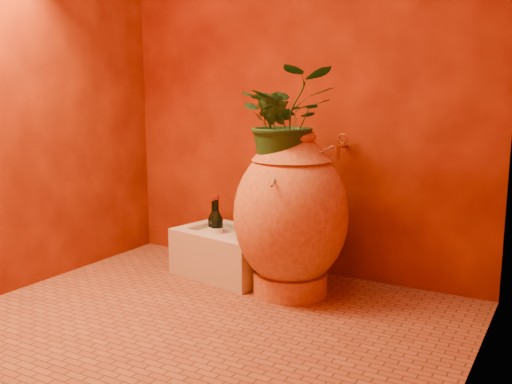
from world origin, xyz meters
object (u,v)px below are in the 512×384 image
Objects in this scene: wine_bottle_c at (214,229)px; wall_tap at (342,145)px; wine_bottle_a at (217,230)px; amphora at (291,214)px; wine_bottle_b at (246,238)px; stone_basin at (227,254)px.

wine_bottle_c is 2.21× the size of wall_tap.
wine_bottle_a is at bearing -160.67° from wall_tap.
wine_bottle_c is (-0.05, 0.04, -0.01)m from wine_bottle_a.
wall_tap is at bearing 15.84° from wine_bottle_c.
wine_bottle_b is (-0.33, 0.05, -0.19)m from amphora.
wine_bottle_a is 1.06× the size of wine_bottle_c.
wine_bottle_b reaches higher than stone_basin.
amphora is at bearing -12.27° from wine_bottle_c.
wall_tap reaches higher than wine_bottle_c.
wine_bottle_b is at bearing -17.03° from wine_bottle_c.
amphora reaches higher than wine_bottle_b.
wine_bottle_b is at bearing -12.31° from wine_bottle_a.
stone_basin is at bearing -157.69° from wall_tap.
wall_tap reaches higher than stone_basin.
stone_basin is (-0.49, 0.09, -0.33)m from amphora.
amphora is at bearing -9.79° from wine_bottle_a.
stone_basin is at bearing -19.22° from wine_bottle_c.
wine_bottle_a is 2.34× the size of wall_tap.
amphora is 2.87× the size of wine_bottle_c.
wine_bottle_b is at bearing 172.13° from amphora.
wine_bottle_c is at bearing 162.97° from wine_bottle_b.
wall_tap is at bearing 66.02° from amphora.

